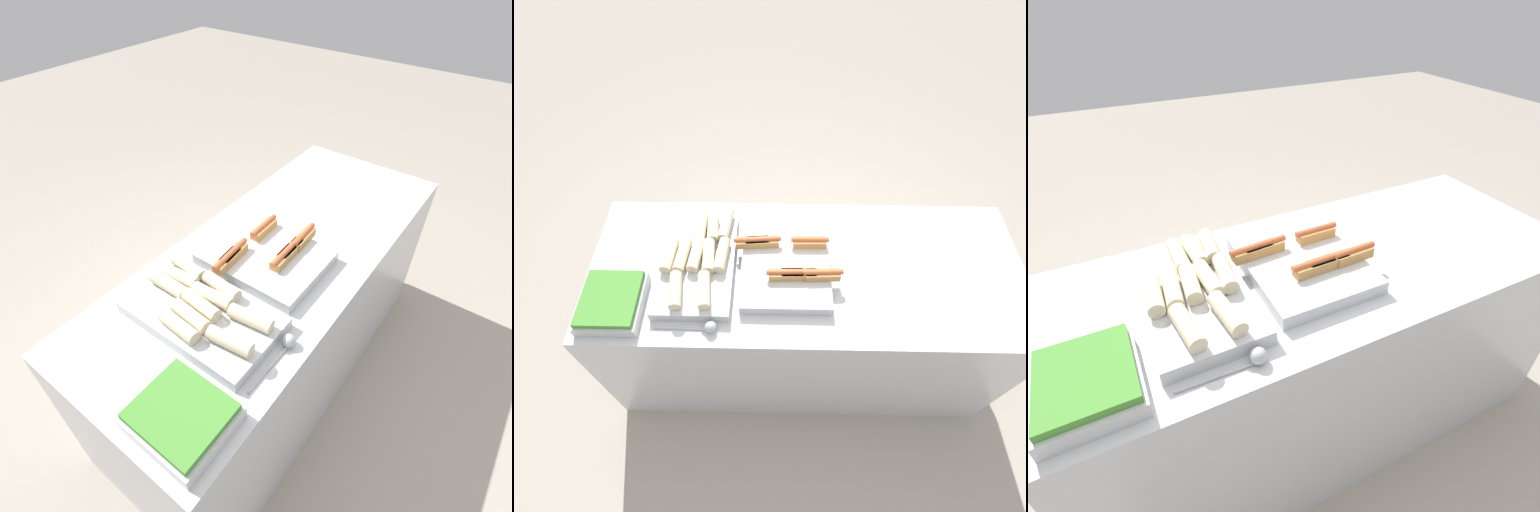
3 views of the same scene
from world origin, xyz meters
The scene contains 6 objects.
ground_plane centered at (0.00, 0.00, 0.00)m, with size 12.00×12.00×0.00m, color #ADA393.
counter centered at (0.00, 0.00, 0.43)m, with size 1.90×0.76×0.87m.
tray_hotdogs centered at (-0.09, 0.00, 0.90)m, with size 0.46×0.47×0.10m.
tray_wraps centered at (-0.47, 0.01, 0.91)m, with size 0.32×0.54×0.10m.
tray_side_front centered at (-0.79, -0.21, 0.91)m, with size 0.24×0.28×0.07m.
serving_spoon_near centered at (-0.41, -0.30, 0.89)m, with size 0.25×0.05×0.05m.
Camera 3 is at (-0.64, -0.96, 1.71)m, focal length 28.00 mm.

